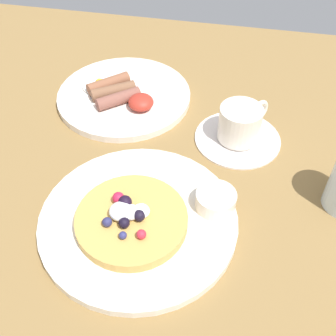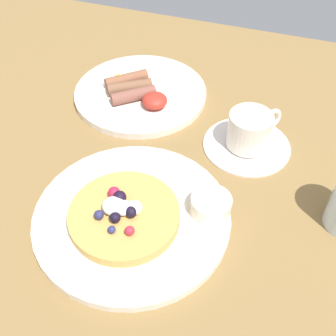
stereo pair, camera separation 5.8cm
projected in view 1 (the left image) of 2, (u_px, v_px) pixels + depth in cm
name	position (u px, v px, depth cm)	size (l,w,h in cm)	color
ground_plane	(150.00, 208.00, 63.52)	(197.21, 113.11, 3.00)	olive
pancake_plate	(138.00, 220.00, 59.23)	(27.90, 27.90, 1.37)	white
pancake_with_berries	(131.00, 219.00, 57.28)	(15.45, 15.45, 3.48)	tan
syrup_ramekin	(216.00, 199.00, 59.35)	(5.74, 5.74, 2.60)	white
breakfast_plate	(124.00, 96.00, 79.49)	(24.98, 24.98, 1.31)	white
fried_breakfast	(118.00, 93.00, 77.35)	(14.93, 11.30, 2.70)	brown
coffee_saucer	(237.00, 138.00, 71.73)	(14.59, 14.59, 0.70)	white
coffee_cup	(241.00, 122.00, 69.37)	(8.08, 8.84, 5.86)	white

